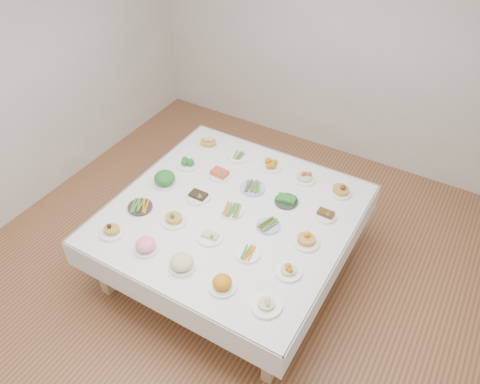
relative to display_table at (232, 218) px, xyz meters
The scene contains 27 objects.
room_envelope 1.15m from the display_table, 70.59° to the right, with size 5.02×5.02×2.81m.
display_table is the anchor object (origin of this frame).
dish_0 1.06m from the display_table, 134.91° to the right, with size 0.22×0.22×0.11m.
dish_1 0.85m from the display_table, 116.20° to the right, with size 0.21×0.21×0.12m.
dish_2 0.76m from the display_table, 90.40° to the right, with size 0.22×0.22×0.13m.
dish_3 0.85m from the display_table, 63.49° to the right, with size 0.21×0.21×0.12m.
dish_4 1.06m from the display_table, 44.58° to the right, with size 0.23×0.23×0.11m.
dish_5 0.84m from the display_table, 153.07° to the right, with size 0.25×0.23×0.06m.
dish_6 0.53m from the display_table, 135.66° to the right, with size 0.22×0.22×0.12m.
dish_7 0.38m from the display_table, 88.44° to the right, with size 0.22×0.22×0.09m.
dish_8 0.54m from the display_table, 44.02° to the right, with size 0.20×0.20×0.05m.
dish_9 0.84m from the display_table, 26.07° to the right, with size 0.21×0.21×0.11m.
dish_10 0.77m from the display_table, behind, with size 0.22×0.22×0.14m.
dish_11 0.39m from the display_table, behind, with size 0.23×0.23×0.10m.
dish_12 0.09m from the display_table, 21.17° to the left, with size 0.21×0.20×0.05m.
dish_13 0.38m from the display_table, ahead, with size 0.22×0.21×0.05m.
dish_14 0.75m from the display_table, ahead, with size 0.23×0.23×0.13m.
dish_15 0.83m from the display_table, 153.80° to the left, with size 0.23×0.23×0.11m.
dish_16 0.54m from the display_table, 134.13° to the left, with size 0.21×0.21×0.10m.
dish_17 0.39m from the display_table, 89.14° to the left, with size 0.24×0.24×0.06m.
dish_18 0.53m from the display_table, 45.13° to the left, with size 0.21×0.21×0.10m.
dish_19 0.85m from the display_table, 26.68° to the left, with size 0.20×0.20×0.08m.
dish_20 1.07m from the display_table, 134.90° to the left, with size 0.21×0.21×0.12m.
dish_21 0.83m from the display_table, 116.37° to the left, with size 0.23×0.23×0.05m.
dish_22 0.76m from the display_table, 89.53° to the left, with size 0.21×0.21×0.10m.
dish_23 0.85m from the display_table, 63.53° to the left, with size 0.22×0.22×0.13m.
dish_24 1.06m from the display_table, 44.65° to the left, with size 0.21×0.21×0.11m.
Camera 1 is at (1.60, -2.53, 3.67)m, focal length 35.00 mm.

